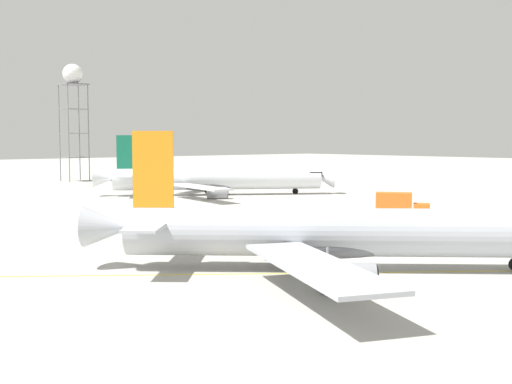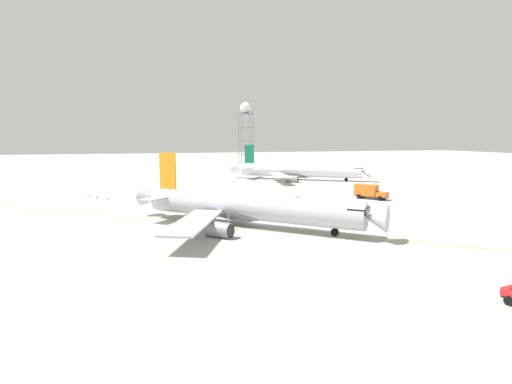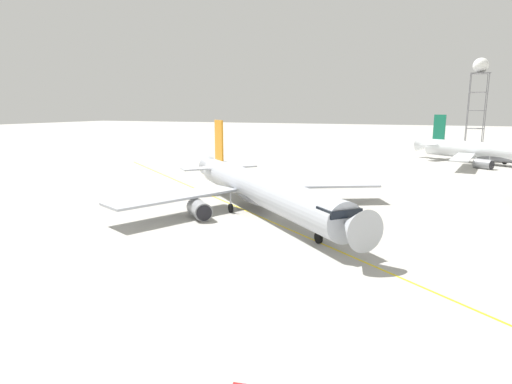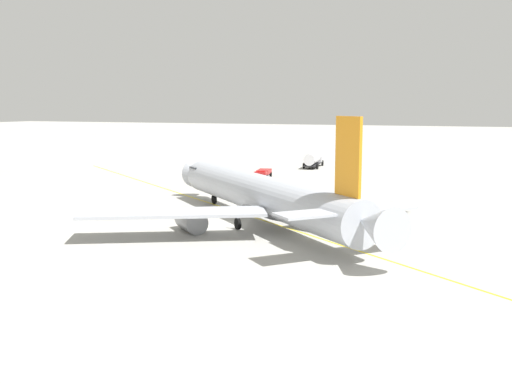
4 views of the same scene
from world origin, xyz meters
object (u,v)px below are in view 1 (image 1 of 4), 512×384
object	(u,v)px
catering_truck_truck	(399,203)
radar_tower	(73,83)
airliner_main	(340,235)
airliner_secondary	(215,180)

from	to	relation	value
catering_truck_truck	radar_tower	distance (m)	98.81
catering_truck_truck	radar_tower	bearing A→B (deg)	145.85
airliner_main	catering_truck_truck	distance (m)	37.95
airliner_main	airliner_secondary	world-z (taller)	airliner_secondary
airliner_main	radar_tower	xyz separation A→B (m)	(-114.84, 31.39, 21.38)
radar_tower	airliner_main	bearing A→B (deg)	-15.29
airliner_secondary	catering_truck_truck	size ratio (longest dim) A/B	5.48
airliner_main	catering_truck_truck	world-z (taller)	airliner_main
airliner_secondary	radar_tower	size ratio (longest dim) A/B	1.36
airliner_main	radar_tower	world-z (taller)	radar_tower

